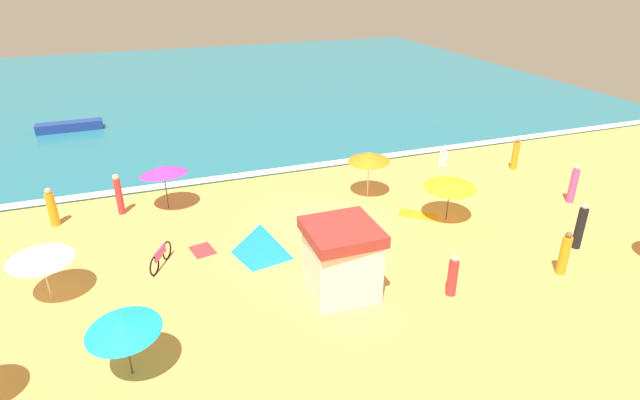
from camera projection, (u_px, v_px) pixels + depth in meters
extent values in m
plane|color=#E0A856|center=(323.00, 223.00, 21.97)|extent=(60.00, 60.00, 0.00)
cube|color=teal|center=(215.00, 85.00, 45.71)|extent=(60.00, 44.00, 0.10)
cube|color=white|center=(282.00, 170.00, 27.27)|extent=(57.00, 0.70, 0.01)
cube|color=white|center=(341.00, 264.00, 17.12)|extent=(2.27, 2.34, 2.09)
cube|color=#A5332D|center=(342.00, 232.00, 16.59)|extent=(2.32, 2.40, 0.39)
cylinder|color=#4C3823|center=(166.00, 188.00, 22.89)|extent=(0.05, 0.05, 2.03)
cone|color=#B733C6|center=(163.00, 170.00, 22.52)|extent=(2.68, 2.70, 0.60)
cylinder|color=silver|center=(368.00, 175.00, 24.10)|extent=(0.05, 0.05, 2.16)
cone|color=orange|center=(369.00, 157.00, 23.71)|extent=(2.79, 2.79, 0.56)
cylinder|color=silver|center=(45.00, 275.00, 16.79)|extent=(0.05, 0.05, 1.82)
cone|color=white|center=(40.00, 255.00, 16.47)|extent=(2.93, 2.93, 0.46)
cylinder|color=#4C3823|center=(448.00, 201.00, 21.92)|extent=(0.05, 0.05, 1.83)
cone|color=yellow|center=(450.00, 184.00, 21.58)|extent=(3.07, 3.08, 0.45)
cylinder|color=#4C3823|center=(127.00, 348.00, 13.65)|extent=(0.05, 0.05, 1.81)
cone|color=#19B7C6|center=(123.00, 325.00, 13.32)|extent=(2.65, 2.66, 0.52)
pyramid|color=#1999D8|center=(261.00, 240.00, 19.30)|extent=(2.42, 2.37, 1.38)
torus|color=black|center=(167.00, 250.00, 19.31)|extent=(0.39, 0.66, 0.72)
torus|color=black|center=(154.00, 266.00, 18.33)|extent=(0.39, 0.66, 0.72)
cube|color=#D84CA5|center=(160.00, 253.00, 18.72)|extent=(0.47, 0.80, 0.36)
cylinder|color=orange|center=(564.00, 255.00, 18.20)|extent=(0.46, 0.46, 1.48)
sphere|color=brown|center=(569.00, 235.00, 17.84)|extent=(0.23, 0.23, 0.23)
cylinder|color=#D84CA5|center=(573.00, 186.00, 23.58)|extent=(0.39, 0.39, 1.63)
sphere|color=beige|center=(577.00, 167.00, 23.18)|extent=(0.25, 0.25, 0.25)
cylinder|color=orange|center=(515.00, 156.00, 27.36)|extent=(0.42, 0.42, 1.49)
sphere|color=#9E6B47|center=(518.00, 141.00, 27.00)|extent=(0.23, 0.23, 0.23)
cylinder|color=red|center=(119.00, 197.00, 22.49)|extent=(0.39, 0.39, 1.64)
sphere|color=beige|center=(116.00, 177.00, 22.08)|extent=(0.28, 0.28, 0.28)
cylinder|color=red|center=(452.00, 278.00, 17.08)|extent=(0.47, 0.47, 1.30)
sphere|color=beige|center=(455.00, 258.00, 16.75)|extent=(0.27, 0.27, 0.27)
cylinder|color=black|center=(580.00, 228.00, 19.80)|extent=(0.47, 0.47, 1.69)
sphere|color=beige|center=(585.00, 206.00, 19.39)|extent=(0.26, 0.26, 0.26)
cube|color=white|center=(443.00, 159.00, 28.02)|extent=(0.60, 0.60, 0.74)
sphere|color=beige|center=(444.00, 150.00, 27.81)|extent=(0.25, 0.25, 0.25)
cylinder|color=orange|center=(52.00, 210.00, 21.54)|extent=(0.52, 0.52, 1.47)
sphere|color=#DBA884|center=(48.00, 191.00, 21.17)|extent=(0.28, 0.28, 0.28)
cube|color=red|center=(203.00, 250.00, 19.94)|extent=(1.01, 1.20, 0.01)
cube|color=orange|center=(418.00, 215.00, 22.70)|extent=(1.74, 1.67, 0.01)
cube|color=navy|center=(70.00, 126.00, 33.38)|extent=(4.05, 1.06, 0.58)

